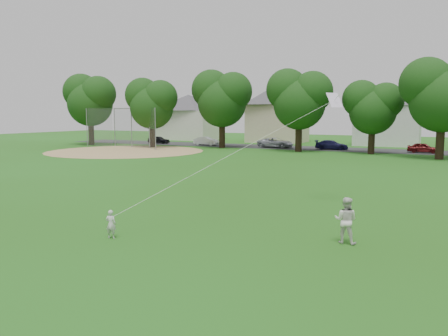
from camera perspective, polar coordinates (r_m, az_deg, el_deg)
The scene contains 10 objects.
ground at distance 14.47m, azimuth -2.69°, elevation -10.01°, with size 160.00×160.00×0.00m, color #245212.
street at distance 54.65m, azimuth 19.37°, elevation 2.16°, with size 90.00×7.00×0.01m, color #2D2D30.
dirt_infield at distance 51.94m, azimuth -12.70°, elevation 2.16°, with size 18.00×18.00×0.02m, color #9E7F51.
toddler at distance 15.55m, azimuth -14.55°, elevation -7.12°, with size 0.36×0.24×1.00m, color silver.
older_boy at distance 14.99m, azimuth 15.61°, elevation -6.60°, with size 0.75×0.59×1.55m, color silver.
kite at distance 17.61m, azimuth 2.05°, elevation 2.37°, with size 3.17×5.13×11.56m.
baseball_backstop at distance 57.96m, azimuth -12.37°, elevation 5.15°, with size 11.52×2.87×5.05m.
tree_row at distance 48.12m, azimuth 20.68°, elevation 9.23°, with size 83.38×9.75×10.96m.
parked_cars at distance 53.21m, azimuth 25.08°, elevation 2.43°, with size 72.47×2.62×1.28m.
house_row at distance 64.41m, azimuth 20.83°, elevation 7.22°, with size 77.59×13.77×10.47m.
Camera 1 is at (6.78, -12.07, 4.23)m, focal length 35.00 mm.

